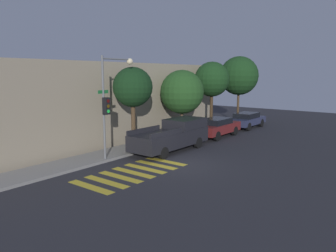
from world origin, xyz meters
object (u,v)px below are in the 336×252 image
sedan_middle (247,120)px  tree_midblock (182,92)px  sedan_near_corner (217,127)px  tree_near_corner (133,88)px  pickup_truck (173,135)px  traffic_light_pole (111,95)px  tree_behind_truck (239,76)px  tree_far_end (212,79)px

sedan_middle → tree_midblock: bearing=164.5°
sedan_near_corner → tree_near_corner: (-7.02, 1.97, 3.13)m
pickup_truck → sedan_near_corner: pickup_truck is taller
sedan_near_corner → tree_near_corner: size_ratio=0.86×
sedan_near_corner → tree_midblock: 3.77m
traffic_light_pole → tree_near_corner: 2.54m
traffic_light_pole → sedan_near_corner: (9.44, -1.27, -2.85)m
tree_near_corner → tree_behind_truck: size_ratio=0.81×
traffic_light_pole → tree_behind_truck: (17.00, 0.70, 0.91)m
traffic_light_pole → sedan_middle: 15.07m
sedan_middle → tree_midblock: size_ratio=0.88×
sedan_middle → tree_near_corner: tree_near_corner is taller
sedan_near_corner → tree_near_corner: bearing=164.3°
sedan_middle → sedan_near_corner: bearing=180.0°
tree_far_end → tree_behind_truck: tree_behind_truck is taller
tree_far_end → tree_behind_truck: 5.09m
sedan_near_corner → sedan_middle: sedan_near_corner is taller
sedan_middle → tree_behind_truck: size_ratio=0.70×
sedan_near_corner → tree_behind_truck: (7.56, 1.97, 3.77)m
tree_near_corner → tree_midblock: tree_near_corner is taller
tree_far_end → tree_behind_truck: size_ratio=0.90×
pickup_truck → sedan_middle: size_ratio=1.30×
tree_midblock → tree_far_end: (4.31, 0.00, 0.86)m
sedan_near_corner → pickup_truck: bearing=-180.0°
tree_midblock → sedan_near_corner: bearing=-47.2°
traffic_light_pole → sedan_middle: traffic_light_pole is taller
sedan_middle → tree_near_corner: size_ratio=0.86×
traffic_light_pole → sedan_near_corner: size_ratio=1.27×
pickup_truck → tree_midblock: tree_midblock is taller
tree_far_end → sedan_near_corner: bearing=-141.4°
tree_near_corner → tree_midblock: bearing=0.0°
tree_near_corner → sedan_middle: bearing=-9.1°
pickup_truck → sedan_middle: (10.84, 0.00, -0.22)m
tree_midblock → tree_far_end: bearing=0.0°
sedan_near_corner → tree_far_end: (2.48, 1.97, 3.49)m
tree_behind_truck → tree_midblock: bearing=180.0°
pickup_truck → tree_near_corner: (-1.48, 1.97, 2.94)m
tree_near_corner → tree_behind_truck: tree_behind_truck is taller
tree_far_end → traffic_light_pole: bearing=-176.6°
sedan_near_corner → tree_near_corner: 7.94m
sedan_middle → tree_behind_truck: (2.27, 1.97, 3.80)m
traffic_light_pole → tree_behind_truck: bearing=2.4°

